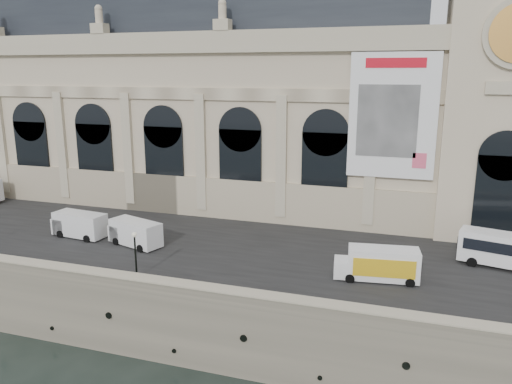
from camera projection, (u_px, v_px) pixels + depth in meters
ground at (92, 350)px, 43.33m from camera, size 260.00×260.00×0.00m
quay at (233, 212)px, 74.99m from camera, size 160.00×70.00×6.00m
street at (166, 235)px, 54.86m from camera, size 160.00×24.00×0.06m
parapet at (90, 276)px, 42.32m from camera, size 160.00×1.40×1.21m
museum at (180, 100)px, 69.02m from camera, size 69.00×18.70×29.10m
clock_pavilion at (504, 73)px, 53.50m from camera, size 13.00×14.72×36.70m
van_b at (78, 224)px, 54.09m from camera, size 6.29×3.04×2.70m
van_c at (133, 233)px, 51.44m from camera, size 6.36×3.94×2.66m
box_truck at (378, 264)px, 42.78m from camera, size 7.35×3.29×2.86m
lamp_right at (136, 256)px, 42.93m from camera, size 0.43×0.43×4.23m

